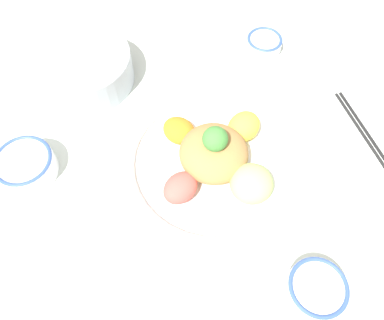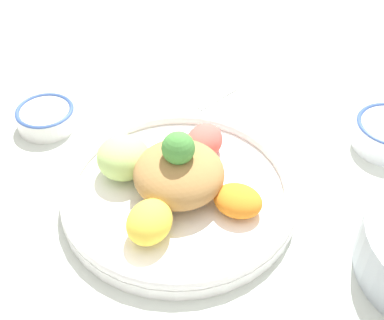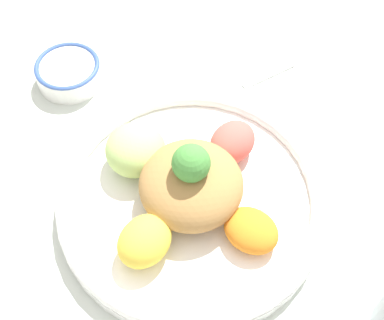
% 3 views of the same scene
% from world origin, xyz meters
% --- Properties ---
extents(ground_plane, '(2.40, 2.40, 0.00)m').
position_xyz_m(ground_plane, '(0.00, 0.00, 0.00)').
color(ground_plane, silver).
extents(salad_platter, '(0.34, 0.34, 0.13)m').
position_xyz_m(salad_platter, '(-0.03, 0.02, 0.03)').
color(salad_platter, white).
rests_on(salad_platter, ground_plane).
extents(rice_bowl_blue, '(0.10, 0.10, 0.04)m').
position_xyz_m(rice_bowl_blue, '(-0.12, 0.28, 0.02)').
color(rice_bowl_blue, white).
rests_on(rice_bowl_blue, ground_plane).
extents(serving_spoon_main, '(0.13, 0.05, 0.01)m').
position_xyz_m(serving_spoon_main, '(0.20, 0.19, 0.00)').
color(serving_spoon_main, white).
rests_on(serving_spoon_main, ground_plane).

